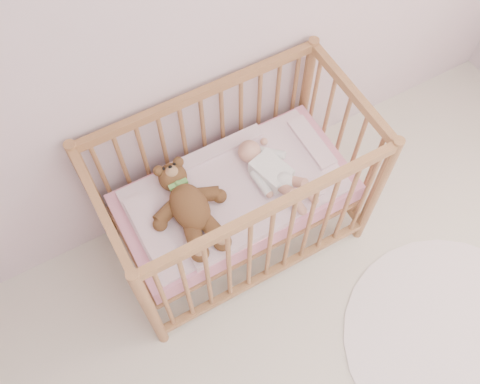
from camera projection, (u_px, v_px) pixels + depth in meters
wall_back at (227, 11)px, 2.29m from camera, size 4.00×0.02×2.70m
crib at (235, 196)px, 2.82m from camera, size 1.36×0.76×1.00m
mattress at (235, 197)px, 2.83m from camera, size 1.22×0.62×0.13m
blanket at (235, 190)px, 2.77m from camera, size 1.10×0.58×0.06m
baby at (271, 170)px, 2.74m from camera, size 0.39×0.59×0.13m
teddy_bear at (190, 208)px, 2.62m from camera, size 0.42×0.59×0.16m
rug at (457, 344)px, 2.93m from camera, size 1.24×1.24×0.01m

